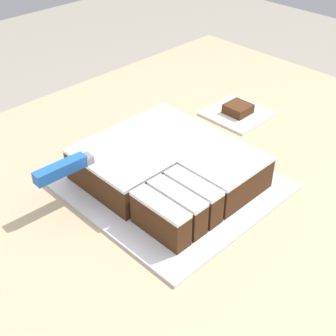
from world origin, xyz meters
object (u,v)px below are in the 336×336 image
object	(u,v)px
cake	(168,166)
brownie	(238,109)
knife	(80,161)
cake_board	(168,183)

from	to	relation	value
cake	brownie	bearing A→B (deg)	13.39
cake	knife	bearing A→B (deg)	150.76
knife	cake_board	bearing A→B (deg)	-28.53
cake_board	brownie	size ratio (longest dim) A/B	6.75
brownie	cake	bearing A→B (deg)	-166.61
knife	brownie	xyz separation A→B (m)	(0.46, -0.01, -0.06)
cake	brownie	xyz separation A→B (m)	(0.31, 0.07, -0.02)
cake	knife	xyz separation A→B (m)	(-0.14, 0.08, 0.04)
cake_board	cake	xyz separation A→B (m)	(0.00, 0.00, 0.04)
cake	brownie	world-z (taller)	cake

